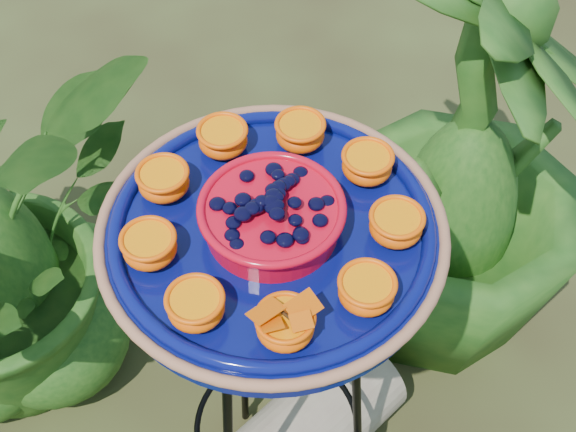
% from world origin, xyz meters
% --- Properties ---
extents(tripod_stand, '(0.44, 0.44, 0.97)m').
position_xyz_m(tripod_stand, '(0.03, 0.12, 0.59)').
color(tripod_stand, black).
rests_on(tripod_stand, ground).
extents(feeder_dish, '(0.62, 0.62, 0.12)m').
position_xyz_m(feeder_dish, '(0.03, 0.12, 1.02)').
color(feeder_dish, '#070D57').
rests_on(feeder_dish, tripod_stand).
extents(shrub_back_right, '(0.73, 0.73, 1.14)m').
position_xyz_m(shrub_back_right, '(0.53, 0.57, 0.57)').
color(shrub_back_right, '#184512').
rests_on(shrub_back_right, ground).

